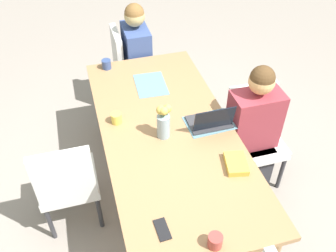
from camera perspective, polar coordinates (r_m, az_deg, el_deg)
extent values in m
plane|color=gray|center=(3.36, 0.00, -10.27)|extent=(10.00, 10.00, 0.00)
cube|color=#9E754C|center=(2.82, 0.00, -1.06)|extent=(2.16, 0.98, 0.04)
cylinder|color=#9E754C|center=(3.77, -10.22, 3.53)|extent=(0.07, 0.07, 0.71)
cylinder|color=#9E754C|center=(3.89, 1.83, 5.63)|extent=(0.07, 0.07, 0.71)
cube|color=silver|center=(4.09, -4.77, 8.35)|extent=(0.44, 0.44, 0.08)
cube|color=silver|center=(3.92, -7.75, 11.12)|extent=(0.42, 0.06, 0.45)
cylinder|color=#333338|center=(4.40, -2.70, 7.61)|extent=(0.04, 0.04, 0.37)
cylinder|color=#333338|center=(4.10, -1.43, 4.74)|extent=(0.04, 0.04, 0.37)
cylinder|color=#333338|center=(4.34, -7.60, 6.78)|extent=(0.04, 0.04, 0.37)
cylinder|color=#333338|center=(4.04, -6.66, 3.82)|extent=(0.04, 0.04, 0.37)
cube|color=#2D2D33|center=(4.14, -4.45, 5.78)|extent=(0.34, 0.36, 0.45)
cube|color=#384C84|center=(3.88, -4.82, 11.46)|extent=(0.40, 0.24, 0.50)
sphere|color=tan|center=(3.71, -5.15, 16.39)|extent=(0.20, 0.20, 0.20)
sphere|color=brown|center=(3.70, -5.18, 16.81)|extent=(0.19, 0.19, 0.19)
cube|color=silver|center=(3.28, 13.25, -2.71)|extent=(0.44, 0.44, 0.08)
cube|color=silver|center=(3.23, 12.52, 2.91)|extent=(0.06, 0.42, 0.45)
cylinder|color=#333338|center=(3.41, 16.91, -6.90)|extent=(0.04, 0.04, 0.37)
cylinder|color=#333338|center=(3.26, 11.08, -8.45)|extent=(0.04, 0.04, 0.37)
cylinder|color=#333338|center=(3.63, 14.09, -2.64)|extent=(0.04, 0.04, 0.37)
cylinder|color=#333338|center=(3.49, 8.54, -3.88)|extent=(0.04, 0.04, 0.37)
cube|color=#2D2D33|center=(3.39, 11.86, -5.15)|extent=(0.36, 0.34, 0.45)
cube|color=#93333D|center=(3.07, 13.08, 0.93)|extent=(0.24, 0.40, 0.50)
sphere|color=#E3AA6B|center=(2.84, 14.21, 6.58)|extent=(0.20, 0.20, 0.20)
sphere|color=#51381E|center=(2.83, 14.31, 7.08)|extent=(0.19, 0.19, 0.19)
cube|color=silver|center=(3.02, -15.02, -8.12)|extent=(0.44, 0.44, 0.08)
cube|color=silver|center=(2.70, -15.69, -7.47)|extent=(0.06, 0.42, 0.45)
cylinder|color=#333338|center=(3.33, -17.85, -8.75)|extent=(0.04, 0.04, 0.37)
cylinder|color=#333338|center=(3.31, -11.33, -7.62)|extent=(0.04, 0.04, 0.37)
cylinder|color=#333338|center=(3.09, -17.56, -14.04)|extent=(0.04, 0.04, 0.37)
cylinder|color=#333338|center=(3.07, -10.42, -12.85)|extent=(0.04, 0.04, 0.37)
cylinder|color=#8EA8B7|center=(2.71, -0.71, -0.05)|extent=(0.10, 0.10, 0.19)
sphere|color=gold|center=(2.60, -0.65, 2.31)|extent=(0.06, 0.06, 0.06)
cylinder|color=#477A3D|center=(2.62, -0.64, 1.82)|extent=(0.01, 0.01, 0.06)
sphere|color=gold|center=(2.62, -0.09, 2.70)|extent=(0.06, 0.06, 0.06)
cylinder|color=#477A3D|center=(2.64, -0.09, 2.20)|extent=(0.01, 0.01, 0.06)
sphere|color=gold|center=(2.62, -1.09, 2.44)|extent=(0.07, 0.07, 0.07)
cylinder|color=#477A3D|center=(2.63, -1.08, 2.01)|extent=(0.01, 0.01, 0.05)
cube|color=slate|center=(3.28, -2.66, 6.37)|extent=(0.37, 0.28, 0.00)
cube|color=slate|center=(2.89, 6.35, 0.46)|extent=(0.28, 0.37, 0.00)
cube|color=#38383D|center=(2.88, 6.29, 0.59)|extent=(0.22, 0.32, 0.02)
cube|color=black|center=(2.75, 7.11, 1.05)|extent=(0.05, 0.31, 0.20)
cylinder|color=#33477A|center=(3.51, -9.41, 9.31)|extent=(0.08, 0.08, 0.09)
cylinder|color=#AD3D38|center=(2.18, 7.23, -17.06)|extent=(0.08, 0.08, 0.08)
cylinder|color=#DBC64C|center=(2.88, -7.89, 1.20)|extent=(0.08, 0.08, 0.08)
cube|color=gold|center=(2.58, 10.37, -5.67)|extent=(0.22, 0.18, 0.04)
cube|color=black|center=(2.25, -0.87, -15.54)|extent=(0.15, 0.08, 0.01)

